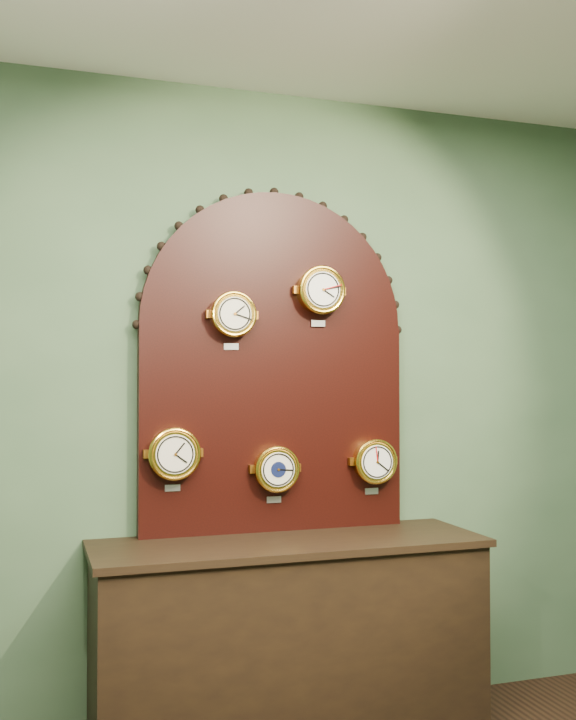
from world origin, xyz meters
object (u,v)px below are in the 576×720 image
object	(u,v)px
roman_clock	(233,315)
barometer	(276,469)
tide_clock	(374,461)
hygrometer	(174,454)
shop_counter	(289,644)
arabic_clock	(321,290)
display_board	(274,351)

from	to	relation	value
roman_clock	barometer	world-z (taller)	roman_clock
barometer	tide_clock	bearing A→B (deg)	0.01
hygrometer	barometer	distance (m)	0.45
shop_counter	roman_clock	world-z (taller)	roman_clock
roman_clock	barometer	size ratio (longest dim) A/B	0.99
shop_counter	arabic_clock	xyz separation A→B (m)	(0.20, 0.15, 1.49)
shop_counter	roman_clock	xyz separation A→B (m)	(-0.21, 0.15, 1.38)
shop_counter	roman_clock	distance (m)	1.40
shop_counter	display_board	size ratio (longest dim) A/B	1.05
tide_clock	roman_clock	bearing A→B (deg)	179.99
roman_clock	arabic_clock	xyz separation A→B (m)	(0.40, -0.00, 0.12)
arabic_clock	hygrometer	size ratio (longest dim) A/B	0.99
shop_counter	hygrometer	distance (m)	0.92
hygrometer	barometer	size ratio (longest dim) A/B	1.07
display_board	arabic_clock	xyz separation A→B (m)	(0.20, -0.07, 0.27)
arabic_clock	tide_clock	xyz separation A→B (m)	(0.26, 0.00, -0.77)
hygrometer	display_board	bearing A→B (deg)	8.25
roman_clock	arabic_clock	distance (m)	0.42
tide_clock	arabic_clock	bearing A→B (deg)	-179.93
display_board	hygrometer	distance (m)	0.64
shop_counter	barometer	world-z (taller)	barometer
arabic_clock	tide_clock	bearing A→B (deg)	0.07
tide_clock	hygrometer	bearing A→B (deg)	-179.97
barometer	tide_clock	distance (m)	0.47
roman_clock	tide_clock	distance (m)	0.93
display_board	roman_clock	world-z (taller)	display_board
display_board	hygrometer	world-z (taller)	display_board
display_board	roman_clock	distance (m)	0.26
hygrometer	tide_clock	size ratio (longest dim) A/B	1.06
shop_counter	display_board	world-z (taller)	display_board
barometer	tide_clock	size ratio (longest dim) A/B	0.99
barometer	roman_clock	bearing A→B (deg)	179.92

